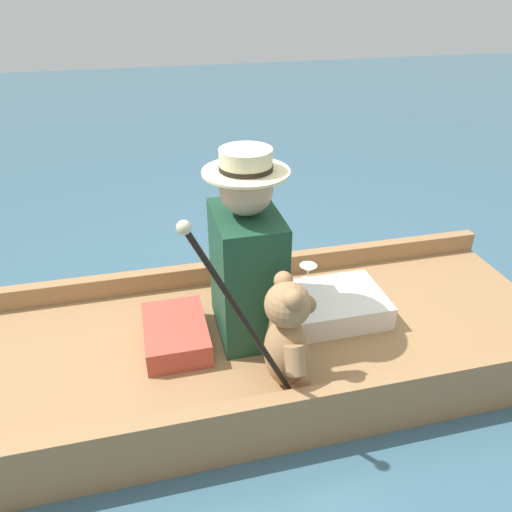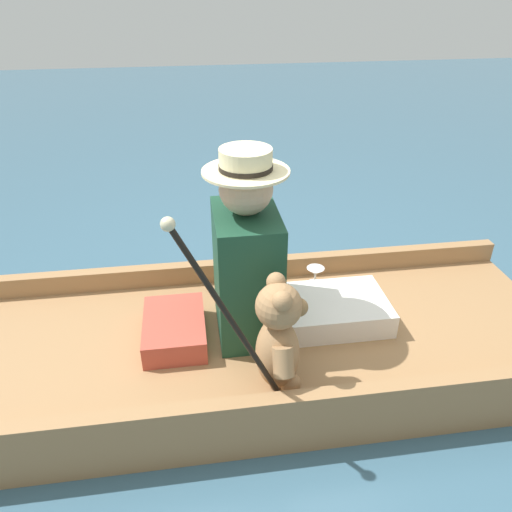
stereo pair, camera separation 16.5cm
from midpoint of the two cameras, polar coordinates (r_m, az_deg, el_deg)
ground_plane at (r=2.30m, az=-1.05°, el=-11.99°), size 16.00×16.00×0.00m
punt_boat at (r=2.24m, az=-1.07°, el=-10.30°), size 1.00×2.63×0.26m
seat_cushion at (r=2.15m, az=-11.37°, el=-8.76°), size 0.37×0.26×0.10m
seated_person at (r=2.07m, az=-1.15°, el=-1.44°), size 0.38×0.79×0.81m
teddy_bear at (r=1.84m, az=1.05°, el=-9.26°), size 0.32×0.19×0.46m
wine_glass at (r=2.50m, az=4.10°, el=-1.67°), size 0.09×0.09×0.09m
walking_cane at (r=1.58m, az=-5.30°, el=-6.01°), size 0.04×0.39×0.78m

